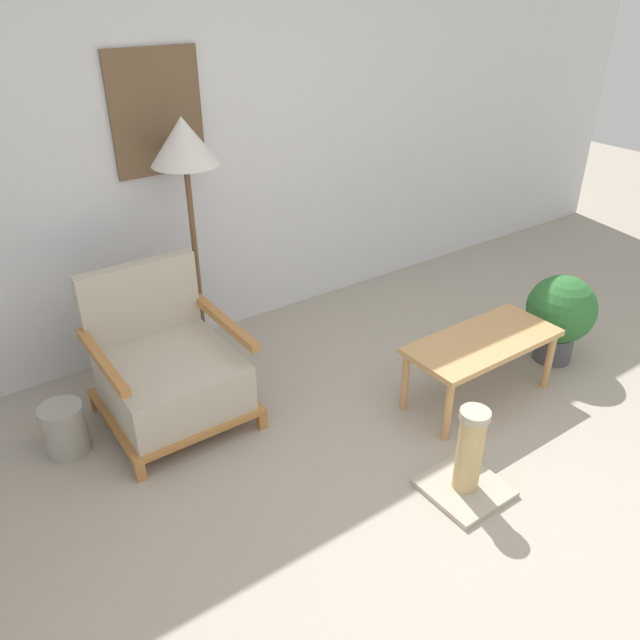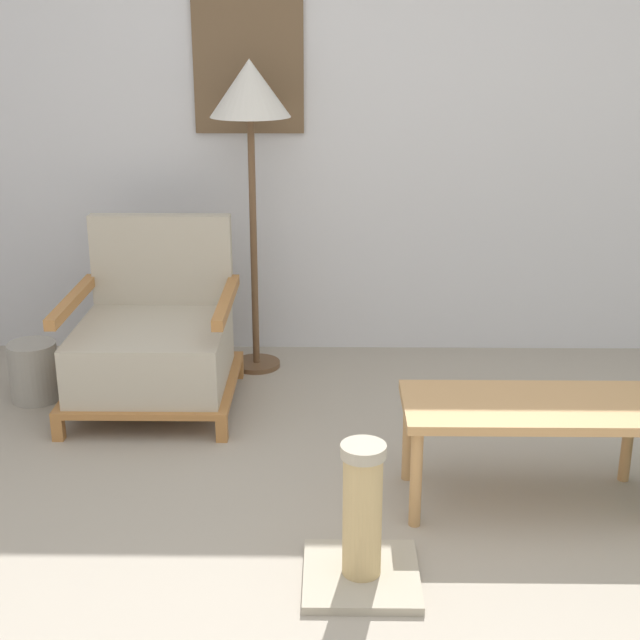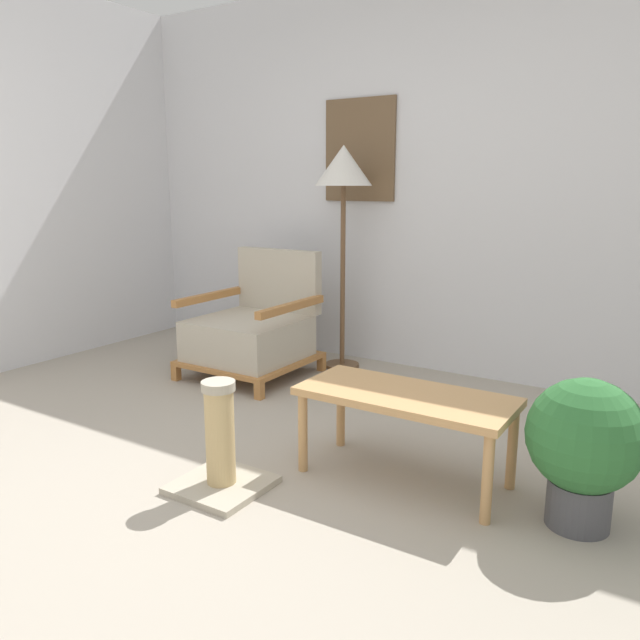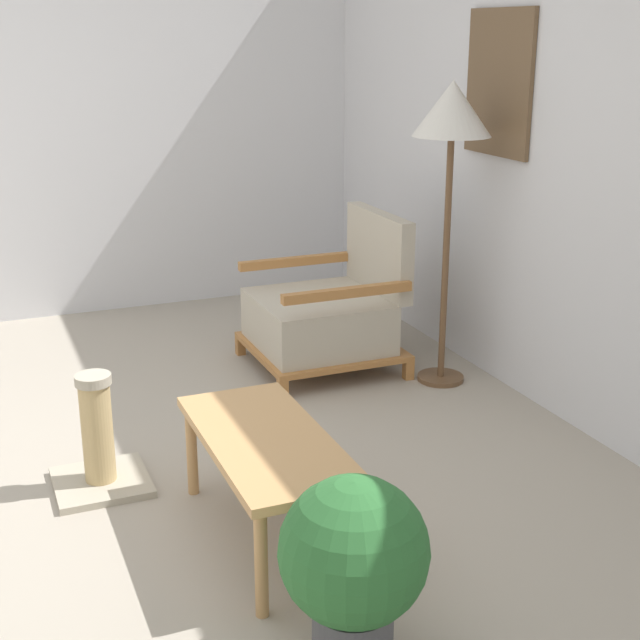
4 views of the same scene
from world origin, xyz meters
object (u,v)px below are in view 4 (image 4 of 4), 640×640
(armchair, at_px, (327,313))
(scratching_post, at_px, (99,447))
(floor_lamp, at_px, (452,124))
(coffee_table, at_px, (267,450))
(vase, at_px, (296,311))
(potted_plant, at_px, (354,561))

(armchair, bearing_deg, scratching_post, -56.38)
(armchair, bearing_deg, floor_lamp, 47.70)
(coffee_table, relative_size, scratching_post, 1.92)
(armchair, distance_m, floor_lamp, 1.24)
(armchair, distance_m, vase, 0.62)
(coffee_table, bearing_deg, floor_lamp, 129.44)
(coffee_table, distance_m, vase, 2.37)
(coffee_table, height_order, vase, coffee_table)
(coffee_table, distance_m, potted_plant, 0.74)
(armchair, height_order, floor_lamp, floor_lamp)
(armchair, height_order, potted_plant, armchair)
(potted_plant, distance_m, scratching_post, 1.49)
(vase, relative_size, potted_plant, 0.48)
(vase, bearing_deg, potted_plant, -17.73)
(floor_lamp, bearing_deg, scratching_post, -75.27)
(coffee_table, height_order, potted_plant, potted_plant)
(vase, bearing_deg, scratching_post, -43.41)
(vase, xyz_separation_m, scratching_post, (1.53, -1.45, 0.03))
(armchair, distance_m, coffee_table, 1.81)
(vase, bearing_deg, coffee_table, -23.37)
(coffee_table, bearing_deg, vase, 156.63)
(vase, bearing_deg, armchair, -3.84)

